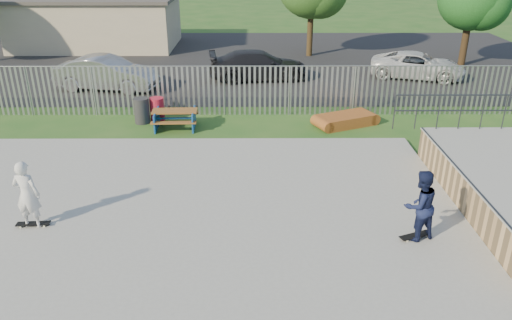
{
  "coord_description": "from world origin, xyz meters",
  "views": [
    {
      "loc": [
        2.17,
        -10.3,
        6.59
      ],
      "look_at": [
        2.24,
        2.0,
        1.1
      ],
      "focal_mm": 35.0,
      "sensor_mm": 36.0,
      "label": 1
    }
  ],
  "objects_px": {
    "picnic_table": "(175,119)",
    "car_dark": "(259,65)",
    "skater_navy": "(420,205)",
    "car_silver": "(107,73)",
    "funbox": "(345,120)",
    "trash_bin_grey": "(142,111)",
    "car_white": "(418,65)",
    "skater_white": "(27,195)",
    "trash_bin_red": "(157,109)"
  },
  "relations": [
    {
      "from": "picnic_table",
      "to": "car_dark",
      "type": "xyz_separation_m",
      "value": [
        3.22,
        7.02,
        0.38
      ]
    },
    {
      "from": "skater_navy",
      "to": "car_silver",
      "type": "bearing_deg",
      "value": -72.28
    },
    {
      "from": "car_silver",
      "to": "funbox",
      "type": "bearing_deg",
      "value": -105.24
    },
    {
      "from": "picnic_table",
      "to": "car_dark",
      "type": "bearing_deg",
      "value": 63.43
    },
    {
      "from": "picnic_table",
      "to": "trash_bin_grey",
      "type": "distance_m",
      "value": 1.5
    },
    {
      "from": "car_white",
      "to": "trash_bin_grey",
      "type": "bearing_deg",
      "value": 135.83
    },
    {
      "from": "skater_white",
      "to": "car_white",
      "type": "bearing_deg",
      "value": -127.68
    },
    {
      "from": "picnic_table",
      "to": "skater_white",
      "type": "relative_size",
      "value": 0.99
    },
    {
      "from": "car_dark",
      "to": "skater_navy",
      "type": "relative_size",
      "value": 2.88
    },
    {
      "from": "trash_bin_red",
      "to": "car_white",
      "type": "bearing_deg",
      "value": 27.84
    },
    {
      "from": "funbox",
      "to": "car_dark",
      "type": "distance_m",
      "value": 7.5
    },
    {
      "from": "car_dark",
      "to": "skater_white",
      "type": "relative_size",
      "value": 2.88
    },
    {
      "from": "car_dark",
      "to": "skater_white",
      "type": "distance_m",
      "value": 15.37
    },
    {
      "from": "picnic_table",
      "to": "skater_white",
      "type": "xyz_separation_m",
      "value": [
        -2.44,
        -7.26,
        0.65
      ]
    },
    {
      "from": "car_silver",
      "to": "picnic_table",
      "type": "bearing_deg",
      "value": -132.87
    },
    {
      "from": "car_white",
      "to": "car_dark",
      "type": "bearing_deg",
      "value": 109.81
    },
    {
      "from": "trash_bin_red",
      "to": "car_silver",
      "type": "distance_m",
      "value": 5.34
    },
    {
      "from": "picnic_table",
      "to": "skater_navy",
      "type": "height_order",
      "value": "skater_navy"
    },
    {
      "from": "picnic_table",
      "to": "trash_bin_red",
      "type": "xyz_separation_m",
      "value": [
        -0.82,
        0.85,
        0.1
      ]
    },
    {
      "from": "trash_bin_red",
      "to": "trash_bin_grey",
      "type": "xyz_separation_m",
      "value": [
        -0.54,
        -0.26,
        0.03
      ]
    },
    {
      "from": "car_white",
      "to": "skater_navy",
      "type": "bearing_deg",
      "value": -178.74
    },
    {
      "from": "car_dark",
      "to": "picnic_table",
      "type": "bearing_deg",
      "value": 148.44
    },
    {
      "from": "car_silver",
      "to": "car_dark",
      "type": "bearing_deg",
      "value": -65.58
    },
    {
      "from": "trash_bin_red",
      "to": "car_silver",
      "type": "height_order",
      "value": "car_silver"
    },
    {
      "from": "trash_bin_red",
      "to": "skater_navy",
      "type": "xyz_separation_m",
      "value": [
        7.56,
        -8.69,
        0.55
      ]
    },
    {
      "from": "car_silver",
      "to": "car_white",
      "type": "bearing_deg",
      "value": -72.21
    },
    {
      "from": "picnic_table",
      "to": "car_silver",
      "type": "bearing_deg",
      "value": 125.2
    },
    {
      "from": "funbox",
      "to": "trash_bin_red",
      "type": "bearing_deg",
      "value": 151.04
    },
    {
      "from": "car_white",
      "to": "picnic_table",
      "type": "bearing_deg",
      "value": 140.79
    },
    {
      "from": "trash_bin_grey",
      "to": "skater_navy",
      "type": "bearing_deg",
      "value": -46.12
    },
    {
      "from": "car_white",
      "to": "trash_bin_red",
      "type": "bearing_deg",
      "value": 135.94
    },
    {
      "from": "car_silver",
      "to": "car_dark",
      "type": "xyz_separation_m",
      "value": [
        7.14,
        1.83,
        -0.06
      ]
    },
    {
      "from": "trash_bin_grey",
      "to": "funbox",
      "type": "bearing_deg",
      "value": -2.32
    },
    {
      "from": "trash_bin_red",
      "to": "car_dark",
      "type": "bearing_deg",
      "value": 56.72
    },
    {
      "from": "picnic_table",
      "to": "car_silver",
      "type": "distance_m",
      "value": 6.51
    },
    {
      "from": "trash_bin_grey",
      "to": "car_dark",
      "type": "relative_size",
      "value": 0.2
    },
    {
      "from": "car_white",
      "to": "skater_white",
      "type": "bearing_deg",
      "value": 154.65
    },
    {
      "from": "trash_bin_grey",
      "to": "skater_white",
      "type": "distance_m",
      "value": 7.94
    },
    {
      "from": "picnic_table",
      "to": "trash_bin_red",
      "type": "height_order",
      "value": "trash_bin_red"
    },
    {
      "from": "trash_bin_red",
      "to": "trash_bin_grey",
      "type": "height_order",
      "value": "trash_bin_grey"
    },
    {
      "from": "car_silver",
      "to": "skater_navy",
      "type": "distance_m",
      "value": 16.83
    },
    {
      "from": "car_dark",
      "to": "skater_white",
      "type": "bearing_deg",
      "value": 151.47
    },
    {
      "from": "car_silver",
      "to": "skater_white",
      "type": "height_order",
      "value": "skater_white"
    },
    {
      "from": "funbox",
      "to": "car_silver",
      "type": "height_order",
      "value": "car_silver"
    },
    {
      "from": "funbox",
      "to": "trash_bin_grey",
      "type": "bearing_deg",
      "value": 153.22
    },
    {
      "from": "funbox",
      "to": "car_dark",
      "type": "bearing_deg",
      "value": 91.29
    },
    {
      "from": "trash_bin_red",
      "to": "car_silver",
      "type": "relative_size",
      "value": 0.19
    },
    {
      "from": "funbox",
      "to": "car_silver",
      "type": "distance_m",
      "value": 11.51
    },
    {
      "from": "trash_bin_red",
      "to": "skater_navy",
      "type": "bearing_deg",
      "value": -48.96
    },
    {
      "from": "car_dark",
      "to": "car_white",
      "type": "bearing_deg",
      "value": -95.16
    }
  ]
}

